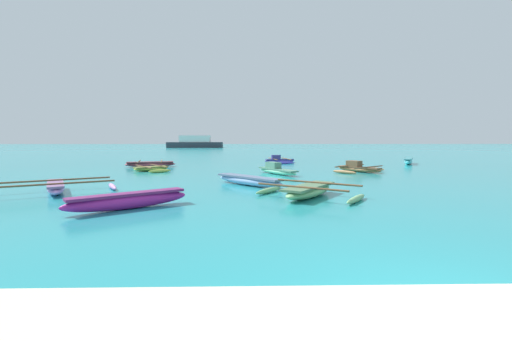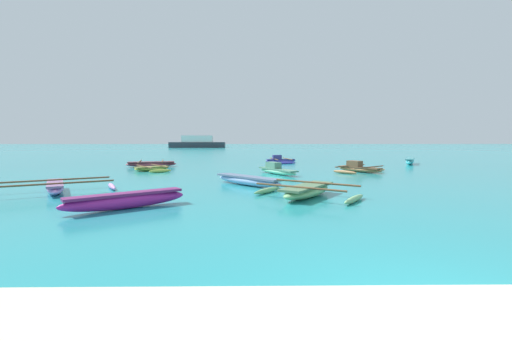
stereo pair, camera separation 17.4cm
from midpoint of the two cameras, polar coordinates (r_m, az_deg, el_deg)
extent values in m
plane|color=teal|center=(4.65, 32.61, -22.15)|extent=(240.00, 240.00, 0.00)
ellipsoid|color=#B6C24D|center=(22.95, -17.28, 0.30)|extent=(2.23, 1.89, 0.28)
cube|color=olive|center=(22.94, -17.29, 0.55)|extent=(2.07, 1.76, 0.08)
cylinder|color=brown|center=(23.11, -16.13, 0.76)|extent=(1.74, 2.37, 0.07)
cylinder|color=brown|center=(22.77, -18.48, 0.63)|extent=(1.74, 2.37, 0.07)
ellipsoid|color=#B6C24D|center=(24.31, -18.43, 0.44)|extent=(1.27, 0.99, 0.20)
ellipsoid|color=#B6C24D|center=(21.61, -15.99, -0.08)|extent=(1.27, 0.99, 0.20)
ellipsoid|color=#4F46BF|center=(29.19, 3.80, 1.61)|extent=(2.66, 0.92, 0.32)
cube|color=navy|center=(29.18, 3.80, 1.84)|extent=(2.45, 0.86, 0.08)
cube|color=navy|center=(29.08, 3.18, 2.26)|extent=(0.79, 0.51, 0.35)
cylinder|color=brown|center=(29.34, 4.91, 1.97)|extent=(0.59, 2.89, 0.07)
cylinder|color=brown|center=(29.03, 2.68, 1.95)|extent=(0.59, 2.89, 0.07)
ellipsoid|color=#4F46BF|center=(30.60, 3.07, 1.68)|extent=(1.73, 0.50, 0.20)
ellipsoid|color=#4F46BF|center=(27.79, 4.60, 1.29)|extent=(1.73, 0.50, 0.20)
ellipsoid|color=#CB8AD8|center=(15.22, -30.70, -2.48)|extent=(1.93, 2.82, 0.40)
cube|color=slate|center=(15.20, -30.73, -1.88)|extent=(1.79, 2.61, 0.08)
cylinder|color=brown|center=(14.54, -30.73, -1.94)|extent=(3.55, 2.05, 0.07)
cylinder|color=brown|center=(15.85, -30.74, -1.39)|extent=(3.55, 2.05, 0.07)
ellipsoid|color=#CB8AD8|center=(15.36, -23.12, -2.47)|extent=(0.97, 1.50, 0.20)
ellipsoid|color=#4DD2DE|center=(30.15, 23.92, 1.42)|extent=(1.99, 3.08, 0.47)
cube|color=teal|center=(30.14, 23.93, 1.79)|extent=(1.85, 2.84, 0.08)
ellipsoid|color=#8EAFE5|center=(15.17, -1.49, -1.72)|extent=(3.19, 3.35, 0.41)
cube|color=slate|center=(15.15, -1.49, -1.09)|extent=(2.96, 3.10, 0.08)
ellipsoid|color=#80DFB2|center=(19.88, 3.35, -0.16)|extent=(2.27, 3.40, 0.33)
cube|color=slate|center=(19.87, 3.35, 0.20)|extent=(2.11, 3.14, 0.08)
cube|color=slate|center=(20.22, 2.64, 0.91)|extent=(0.92, 1.11, 0.36)
ellipsoid|color=#943E4E|center=(26.09, -17.38, 0.99)|extent=(3.63, 1.58, 0.38)
cube|color=brown|center=(26.08, -17.39, 1.33)|extent=(3.34, 1.49, 0.08)
cylinder|color=brown|center=(26.04, -15.64, 1.50)|extent=(0.81, 3.18, 0.07)
cylinder|color=brown|center=(26.12, -19.14, 1.41)|extent=(0.81, 3.18, 0.07)
ellipsoid|color=#943E4E|center=(27.71, -17.21, 1.05)|extent=(2.14, 0.69, 0.20)
ellipsoid|color=#943E4E|center=(24.48, -17.56, 0.50)|extent=(2.14, 0.69, 0.20)
ellipsoid|color=#7FBD7C|center=(12.29, 8.45, -3.43)|extent=(2.47, 3.05, 0.42)
cube|color=#537451|center=(12.27, 8.46, -2.64)|extent=(2.30, 2.83, 0.08)
cylinder|color=brown|center=(12.90, 9.80, -2.00)|extent=(2.80, 1.97, 0.07)
cylinder|color=brown|center=(11.63, 6.98, -2.76)|extent=(2.80, 1.97, 0.07)
ellipsoid|color=#7FBD7C|center=(13.10, 1.76, -3.33)|extent=(1.18, 1.58, 0.20)
ellipsoid|color=#7FBD7C|center=(11.71, 15.93, -4.58)|extent=(1.18, 1.58, 0.20)
ellipsoid|color=#A9228C|center=(10.86, -20.89, -4.75)|extent=(3.22, 2.56, 0.48)
cube|color=#6A1F5A|center=(10.83, -20.93, -3.72)|extent=(2.97, 2.37, 0.08)
ellipsoid|color=#A27143|center=(22.12, 16.59, 0.19)|extent=(2.41, 2.72, 0.32)
cube|color=brown|center=(22.11, 16.60, 0.50)|extent=(2.24, 2.52, 0.08)
cube|color=brown|center=(22.30, 15.81, 1.12)|extent=(0.98, 1.01, 0.36)
cylinder|color=brown|center=(21.76, 18.08, 0.54)|extent=(2.44, 2.02, 0.07)
cylinder|color=brown|center=(22.47, 15.17, 0.77)|extent=(2.44, 2.02, 0.07)
ellipsoid|color=#A27143|center=(23.44, 18.64, 0.26)|extent=(1.20, 1.40, 0.20)
ellipsoid|color=#A27143|center=(20.84, 14.28, -0.23)|extent=(1.20, 1.40, 0.20)
cube|color=#2D333D|center=(76.92, -10.20, 4.22)|extent=(12.15, 2.67, 1.21)
cube|color=white|center=(76.91, -10.21, 5.22)|extent=(6.68, 2.27, 1.46)
camera|label=1|loc=(0.09, -90.26, -0.02)|focal=24.00mm
camera|label=2|loc=(0.09, 89.74, 0.02)|focal=24.00mm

